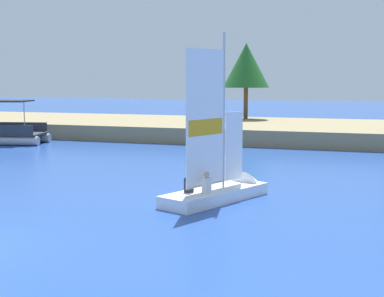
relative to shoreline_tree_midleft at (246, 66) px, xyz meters
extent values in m
cube|color=#897A56|center=(0.15, -3.51, -4.66)|extent=(80.00, 12.15, 1.05)
cylinder|color=brown|center=(0.00, 0.00, -2.91)|extent=(0.33, 0.33, 2.45)
cone|color=#1E5B23|center=(0.00, 0.00, 0.02)|extent=(3.60, 3.60, 3.41)
cube|color=white|center=(4.92, -25.31, -4.98)|extent=(2.94, 4.63, 0.41)
cone|color=white|center=(5.77, -23.25, -4.98)|extent=(1.54, 1.49, 1.21)
cylinder|color=#B7B7BC|center=(5.09, -24.89, -2.10)|extent=(0.08, 0.08, 5.35)
cube|color=white|center=(4.72, -25.80, -2.27)|extent=(0.77, 1.82, 4.50)
cube|color=orange|center=(4.72, -25.80, -2.60)|extent=(0.70, 1.64, 0.54)
cube|color=white|center=(5.32, -24.34, -3.36)|extent=(0.41, 0.93, 2.42)
cylinder|color=#B7B7BC|center=(4.72, -25.80, -4.55)|extent=(0.80, 1.83, 0.06)
cube|color=silver|center=(4.88, -26.18, -4.50)|extent=(0.29, 0.34, 0.53)
sphere|color=tan|center=(4.88, -26.18, -4.13)|extent=(0.20, 0.20, 0.20)
cube|color=#26262D|center=(4.25, -26.16, -4.52)|extent=(0.29, 0.34, 0.50)
sphere|color=tan|center=(4.25, -26.16, -4.17)|extent=(0.20, 0.20, 0.20)
cylinder|color=#B2B2B7|center=(-13.74, -11.76, -4.88)|extent=(6.41, 1.88, 0.60)
cube|color=#2D333D|center=(-13.78, -11.56, -4.18)|extent=(5.80, 1.28, 0.60)
cylinder|color=#B2B2B7|center=(-11.65, -12.33, -3.48)|extent=(0.06, 0.06, 2.01)
camera|label=1|loc=(10.39, -44.13, -0.99)|focal=54.20mm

